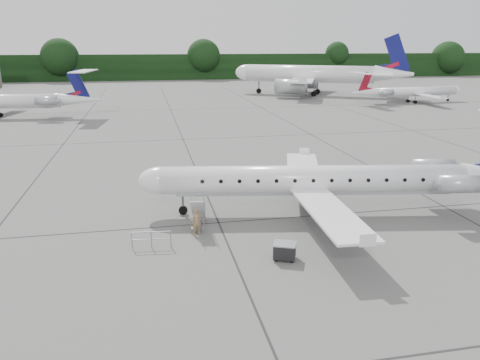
{
  "coord_description": "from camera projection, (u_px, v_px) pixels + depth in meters",
  "views": [
    {
      "loc": [
        -10.99,
        -26.32,
        11.33
      ],
      "look_at": [
        -4.91,
        3.92,
        2.3
      ],
      "focal_mm": 35.0,
      "sensor_mm": 36.0,
      "label": 1
    }
  ],
  "objects": [
    {
      "name": "baggage_cart",
      "position": [
        285.0,
        251.0,
        25.39
      ],
      "size": [
        1.43,
        1.32,
        1.0
      ],
      "primitive_type": null,
      "rotation": [
        0.0,
        0.0,
        -0.4
      ],
      "color": "black",
      "rests_on": "ground"
    },
    {
      "name": "safety_railing",
      "position": [
        151.0,
        240.0,
        26.78
      ],
      "size": [
        2.19,
        0.33,
        1.0
      ],
      "primitive_type": null,
      "rotation": [
        0.0,
        0.0,
        -0.11
      ],
      "color": "gray",
      "rests_on": "ground"
    },
    {
      "name": "bg_narrowbody",
      "position": [
        309.0,
        65.0,
        104.88
      ],
      "size": [
        45.02,
        41.05,
        13.2
      ],
      "primitive_type": null,
      "rotation": [
        0.0,
        0.0,
        -0.51
      ],
      "color": "white",
      "rests_on": "ground"
    },
    {
      "name": "bg_regional_right",
      "position": [
        417.0,
        87.0,
        92.02
      ],
      "size": [
        25.0,
        19.16,
        6.13
      ],
      "primitive_type": null,
      "rotation": [
        0.0,
        0.0,
        3.25
      ],
      "color": "white",
      "rests_on": "ground"
    },
    {
      "name": "airstair",
      "position": [
        198.0,
        211.0,
        29.81
      ],
      "size": [
        1.26,
        2.61,
        2.12
      ],
      "primitive_type": null,
      "rotation": [
        0.0,
        0.0,
        -0.17
      ],
      "color": "white",
      "rests_on": "ground"
    },
    {
      "name": "passenger",
      "position": [
        197.0,
        222.0,
        28.52
      ],
      "size": [
        0.67,
        0.47,
        1.73
      ],
      "primitive_type": "imported",
      "rotation": [
        0.0,
        0.0,
        0.09
      ],
      "color": "olive",
      "rests_on": "ground"
    },
    {
      "name": "main_regional_jet",
      "position": [
        313.0,
        166.0,
        31.52
      ],
      "size": [
        29.26,
        23.23,
        6.77
      ],
      "primitive_type": null,
      "rotation": [
        0.0,
        0.0,
        -0.17
      ],
      "color": "white",
      "rests_on": "ground"
    },
    {
      "name": "treeline",
      "position": [
        178.0,
        67.0,
        151.22
      ],
      "size": [
        260.0,
        4.0,
        8.0
      ],
      "primitive_type": "cube",
      "color": "black",
      "rests_on": "ground"
    },
    {
      "name": "ground",
      "position": [
        327.0,
        227.0,
        30.03
      ],
      "size": [
        320.0,
        320.0,
        0.0
      ],
      "primitive_type": "plane",
      "color": "#61615E",
      "rests_on": "ground"
    }
  ]
}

